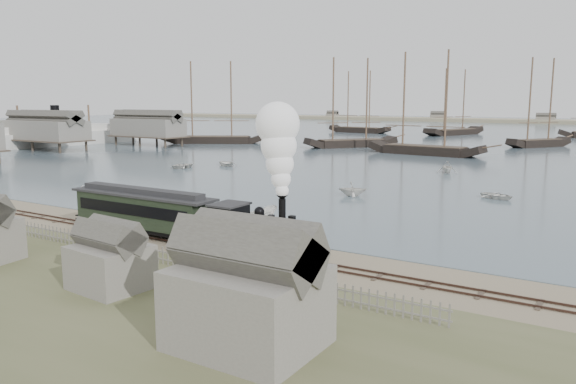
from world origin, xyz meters
The scene contains 26 objects.
ground centered at (0.00, 0.00, 0.00)m, with size 600.00×600.00×0.00m, color gray.
harbor_water centered at (0.00, 170.00, 0.03)m, with size 600.00×336.00×0.06m, color #404F5B.
rail_track centered at (0.00, -2.00, 0.04)m, with size 120.00×1.80×0.16m.
picket_fence_west centered at (-6.50, -7.00, 0.00)m, with size 19.00×0.10×1.20m, color slate, non-canonical shape.
picket_fence_east centered at (12.50, -7.50, 0.00)m, with size 15.00×0.10×1.20m, color slate, non-canonical shape.
shed_mid centered at (2.00, -12.00, 0.00)m, with size 4.00×3.50×3.60m, color slate, non-canonical shape.
shed_right centered at (13.00, -14.00, 0.00)m, with size 6.00×5.00×5.10m, color slate, non-canonical shape.
western_wharf centered at (-76.00, 40.00, 4.06)m, with size 36.00×56.00×8.00m, color slate, non-canonical shape.
far_spit centered at (0.00, 250.00, 0.00)m, with size 500.00×20.00×1.80m, color tan.
locomotive centered at (6.30, -2.00, 4.64)m, with size 8.09×3.02×10.09m.
passenger_coach centered at (-5.92, -2.00, 2.07)m, with size 13.46×2.60×3.27m.
beached_dinghy centered at (-1.71, 1.07, 0.35)m, with size 3.40×2.43×0.70m, color silver.
steamship centered at (-89.00, 50.43, 4.74)m, with size 42.77×7.13×9.36m, color silver, non-canonical shape.
rowboat_0 centered at (-27.68, 11.03, 0.51)m, with size 4.36×3.12×0.90m, color silver.
rowboat_1 centered at (0.25, 23.24, 0.85)m, with size 3.02×2.60×1.59m, color silver.
rowboat_2 centered at (-0.26, 6.46, 0.74)m, with size 3.51×1.32×1.36m, color silver.
rowboat_3 centered at (14.29, 29.76, 0.43)m, with size 3.55×2.53×0.73m, color silver.
rowboat_6 centered at (-29.91, 38.96, 0.49)m, with size 4.12×2.94×0.85m, color silver.
rowboat_7 centered at (3.41, 48.51, 0.94)m, with size 3.33×2.87×1.75m, color silver.
rowboat_8 centered at (-33.35, 32.83, 0.47)m, with size 4.01×2.86×0.83m, color silver.
schooner_0 centered at (-62.12, 75.36, 10.06)m, with size 25.29×5.84×20.00m, color black, non-canonical shape.
schooner_1 centered at (-28.42, 82.80, 10.06)m, with size 21.65×5.00×20.00m, color black, non-canonical shape.
schooner_2 centered at (-8.48, 74.26, 10.06)m, with size 22.91×5.29×20.00m, color black, non-canonical shape.
schooner_3 centered at (7.58, 105.54, 10.06)m, with size 16.83×3.88×20.00m, color black, non-canonical shape.
schooner_6 centered at (-51.03, 136.09, 10.06)m, with size 21.30×4.92×20.00m, color black, non-canonical shape.
schooner_7 centered at (-21.34, 140.55, 10.06)m, with size 23.85×5.50×20.00m, color black, non-canonical shape.
Camera 1 is at (26.60, -32.56, 10.54)m, focal length 35.00 mm.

